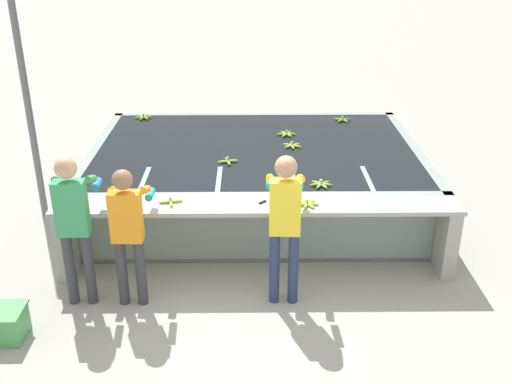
{
  "coord_description": "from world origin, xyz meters",
  "views": [
    {
      "loc": [
        -0.07,
        -5.82,
        3.77
      ],
      "look_at": [
        0.0,
        1.16,
        0.63
      ],
      "focal_mm": 42.0,
      "sensor_mm": 36.0,
      "label": 1
    }
  ],
  "objects_px": {
    "banana_bunch_floating_0": "(342,120)",
    "worker_0": "(73,217)",
    "banana_bunch_floating_3": "(286,134)",
    "worker_1": "(128,226)",
    "banana_bunch_floating_2": "(321,184)",
    "knife_0": "(267,200)",
    "support_post_left": "(28,105)",
    "banana_bunch_floating_4": "(292,145)",
    "banana_bunch_ledge_0": "(171,201)",
    "banana_bunch_floating_5": "(144,117)",
    "worker_2": "(285,216)",
    "banana_bunch_ledge_1": "(307,204)",
    "banana_bunch_floating_1": "(228,161)"
  },
  "relations": [
    {
      "from": "banana_bunch_floating_2",
      "to": "banana_bunch_ledge_1",
      "type": "bearing_deg",
      "value": -111.38
    },
    {
      "from": "support_post_left",
      "to": "banana_bunch_ledge_0",
      "type": "bearing_deg",
      "value": -37.08
    },
    {
      "from": "banana_bunch_ledge_1",
      "to": "banana_bunch_ledge_0",
      "type": "bearing_deg",
      "value": 177.11
    },
    {
      "from": "banana_bunch_floating_5",
      "to": "banana_bunch_ledge_0",
      "type": "relative_size",
      "value": 1.0
    },
    {
      "from": "banana_bunch_floating_0",
      "to": "banana_bunch_ledge_0",
      "type": "height_order",
      "value": "banana_bunch_ledge_0"
    },
    {
      "from": "worker_2",
      "to": "banana_bunch_floating_3",
      "type": "relative_size",
      "value": 6.03
    },
    {
      "from": "banana_bunch_floating_2",
      "to": "banana_bunch_floating_3",
      "type": "height_order",
      "value": "same"
    },
    {
      "from": "banana_bunch_floating_2",
      "to": "support_post_left",
      "type": "bearing_deg",
      "value": 164.71
    },
    {
      "from": "banana_bunch_floating_4",
      "to": "banana_bunch_ledge_1",
      "type": "bearing_deg",
      "value": -88.9
    },
    {
      "from": "worker_0",
      "to": "banana_bunch_floating_4",
      "type": "distance_m",
      "value": 3.43
    },
    {
      "from": "banana_bunch_floating_3",
      "to": "worker_1",
      "type": "bearing_deg",
      "value": -121.38
    },
    {
      "from": "worker_0",
      "to": "banana_bunch_floating_2",
      "type": "xyz_separation_m",
      "value": [
        2.67,
        1.07,
        -0.11
      ]
    },
    {
      "from": "worker_1",
      "to": "knife_0",
      "type": "height_order",
      "value": "worker_1"
    },
    {
      "from": "banana_bunch_floating_2",
      "to": "banana_bunch_floating_3",
      "type": "relative_size",
      "value": 1.0
    },
    {
      "from": "banana_bunch_floating_2",
      "to": "banana_bunch_ledge_1",
      "type": "xyz_separation_m",
      "value": [
        -0.22,
        -0.56,
        0.0
      ]
    },
    {
      "from": "worker_2",
      "to": "banana_bunch_floating_5",
      "type": "xyz_separation_m",
      "value": [
        -2.07,
        3.82,
        -0.11
      ]
    },
    {
      "from": "worker_2",
      "to": "banana_bunch_floating_0",
      "type": "relative_size",
      "value": 6.11
    },
    {
      "from": "banana_bunch_floating_0",
      "to": "banana_bunch_ledge_1",
      "type": "xyz_separation_m",
      "value": [
        -0.84,
        -3.13,
        0.0
      ]
    },
    {
      "from": "banana_bunch_floating_4",
      "to": "banana_bunch_floating_0",
      "type": "bearing_deg",
      "value": 53.73
    },
    {
      "from": "worker_0",
      "to": "worker_1",
      "type": "distance_m",
      "value": 0.56
    },
    {
      "from": "banana_bunch_ledge_1",
      "to": "knife_0",
      "type": "xyz_separation_m",
      "value": [
        -0.44,
        0.12,
        -0.01
      ]
    },
    {
      "from": "banana_bunch_floating_4",
      "to": "banana_bunch_ledge_0",
      "type": "bearing_deg",
      "value": -128.78
    },
    {
      "from": "banana_bunch_floating_0",
      "to": "worker_0",
      "type": "bearing_deg",
      "value": -132.11
    },
    {
      "from": "banana_bunch_ledge_0",
      "to": "knife_0",
      "type": "distance_m",
      "value": 1.09
    },
    {
      "from": "support_post_left",
      "to": "banana_bunch_floating_4",
      "type": "bearing_deg",
      "value": 5.62
    },
    {
      "from": "worker_2",
      "to": "support_post_left",
      "type": "distance_m",
      "value": 3.92
    },
    {
      "from": "knife_0",
      "to": "banana_bunch_floating_0",
      "type": "bearing_deg",
      "value": 66.87
    },
    {
      "from": "banana_bunch_floating_2",
      "to": "banana_bunch_floating_5",
      "type": "distance_m",
      "value": 3.76
    },
    {
      "from": "worker_0",
      "to": "banana_bunch_floating_3",
      "type": "xyz_separation_m",
      "value": [
        2.36,
        2.95,
        -0.11
      ]
    },
    {
      "from": "banana_bunch_floating_0",
      "to": "knife_0",
      "type": "distance_m",
      "value": 3.28
    },
    {
      "from": "banana_bunch_ledge_0",
      "to": "knife_0",
      "type": "bearing_deg",
      "value": 2.29
    },
    {
      "from": "banana_bunch_floating_3",
      "to": "knife_0",
      "type": "relative_size",
      "value": 1.03
    },
    {
      "from": "banana_bunch_floating_2",
      "to": "knife_0",
      "type": "xyz_separation_m",
      "value": [
        -0.66,
        -0.44,
        -0.01
      ]
    },
    {
      "from": "banana_bunch_floating_1",
      "to": "support_post_left",
      "type": "relative_size",
      "value": 0.09
    },
    {
      "from": "banana_bunch_floating_0",
      "to": "banana_bunch_floating_1",
      "type": "distance_m",
      "value": 2.53
    },
    {
      "from": "worker_1",
      "to": "banana_bunch_floating_1",
      "type": "bearing_deg",
      "value": 62.4
    },
    {
      "from": "banana_bunch_floating_3",
      "to": "banana_bunch_floating_4",
      "type": "distance_m",
      "value": 0.51
    },
    {
      "from": "banana_bunch_floating_0",
      "to": "knife_0",
      "type": "xyz_separation_m",
      "value": [
        -1.29,
        -3.01,
        -0.01
      ]
    },
    {
      "from": "banana_bunch_floating_0",
      "to": "banana_bunch_ledge_0",
      "type": "distance_m",
      "value": 3.87
    },
    {
      "from": "banana_bunch_ledge_1",
      "to": "worker_2",
      "type": "bearing_deg",
      "value": -118.27
    },
    {
      "from": "banana_bunch_ledge_0",
      "to": "banana_bunch_ledge_1",
      "type": "xyz_separation_m",
      "value": [
        1.53,
        -0.08,
        -0.0
      ]
    },
    {
      "from": "banana_bunch_floating_5",
      "to": "banana_bunch_ledge_1",
      "type": "height_order",
      "value": "banana_bunch_ledge_1"
    },
    {
      "from": "banana_bunch_floating_2",
      "to": "banana_bunch_floating_4",
      "type": "relative_size",
      "value": 1.0
    },
    {
      "from": "banana_bunch_floating_1",
      "to": "banana_bunch_floating_3",
      "type": "relative_size",
      "value": 1.0
    },
    {
      "from": "worker_0",
      "to": "knife_0",
      "type": "xyz_separation_m",
      "value": [
        2.01,
        0.63,
        -0.11
      ]
    },
    {
      "from": "banana_bunch_ledge_1",
      "to": "banana_bunch_floating_2",
      "type": "bearing_deg",
      "value": 68.62
    },
    {
      "from": "worker_2",
      "to": "banana_bunch_floating_1",
      "type": "relative_size",
      "value": 6.01
    },
    {
      "from": "banana_bunch_floating_3",
      "to": "knife_0",
      "type": "height_order",
      "value": "banana_bunch_floating_3"
    },
    {
      "from": "banana_bunch_floating_0",
      "to": "banana_bunch_floating_1",
      "type": "xyz_separation_m",
      "value": [
        -1.77,
        -1.8,
        0.0
      ]
    },
    {
      "from": "banana_bunch_floating_5",
      "to": "banana_bunch_ledge_0",
      "type": "height_order",
      "value": "banana_bunch_ledge_0"
    }
  ]
}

